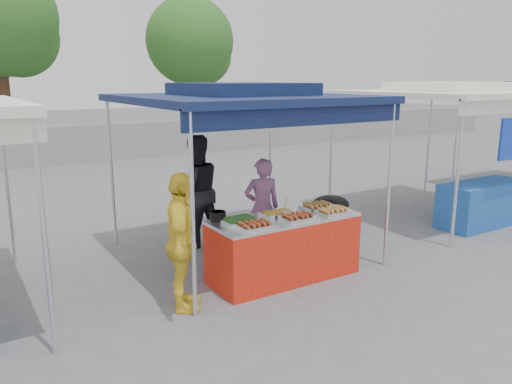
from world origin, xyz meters
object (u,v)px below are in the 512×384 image
vendor_table (284,247)px  cooking_pot (218,216)px  helper_man (196,191)px  customer_person (182,243)px  vendor_woman (262,208)px  wok_burner (331,219)px

vendor_table → cooking_pot: size_ratio=9.78×
helper_man → customer_person: bearing=62.4°
cooking_pot → customer_person: customer_person is taller
vendor_table → vendor_woman: vendor_woman is taller
vendor_table → customer_person: bearing=-173.9°
wok_burner → customer_person: 2.76m
vendor_table → vendor_woman: (0.22, 0.88, 0.32)m
vendor_table → customer_person: 1.59m
helper_man → cooking_pot: bearing=76.4°
cooking_pot → vendor_woman: bearing=28.6°
vendor_table → wok_burner: size_ratio=2.18×
vendor_woman → wok_burner: bearing=169.6°
cooking_pot → vendor_woman: 1.19m
vendor_table → helper_man: helper_man is taller
vendor_table → helper_man: size_ratio=1.12×
cooking_pot → helper_man: (0.42, 1.55, -0.02)m
customer_person → vendor_table: bearing=-57.4°
wok_burner → customer_person: size_ratio=0.57×
wok_burner → vendor_woman: bearing=153.2°
vendor_woman → helper_man: 1.17m
vendor_woman → customer_person: customer_person is taller
vendor_table → vendor_woman: bearing=76.1°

